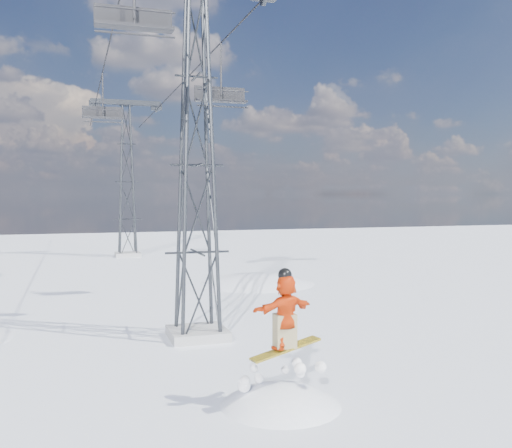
{
  "coord_description": "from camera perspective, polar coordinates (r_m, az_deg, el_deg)",
  "views": [
    {
      "loc": [
        -2.89,
        -9.68,
        4.59
      ],
      "look_at": [
        1.62,
        4.47,
        3.81
      ],
      "focal_mm": 40.0,
      "sensor_mm": 36.0,
      "label": 1
    }
  ],
  "objects": [
    {
      "name": "ground",
      "position": [
        11.09,
        -1.05,
        -21.45
      ],
      "size": [
        120.0,
        120.0,
        0.0
      ],
      "primitive_type": "plane",
      "color": "white",
      "rests_on": "ground"
    },
    {
      "name": "lift_tower_near",
      "position": [
        18.08,
        -5.93,
        5.77
      ],
      "size": [
        5.2,
        1.8,
        11.43
      ],
      "color": "#999999",
      "rests_on": "ground"
    },
    {
      "name": "lift_tower_far",
      "position": [
        42.84,
        -12.79,
        4.1
      ],
      "size": [
        5.2,
        1.8,
        11.43
      ],
      "color": "#999999",
      "rests_on": "ground"
    },
    {
      "name": "haul_cables",
      "position": [
        30.07,
        -10.62,
        14.97
      ],
      "size": [
        4.46,
        51.0,
        0.06
      ],
      "color": "black",
      "rests_on": "ground"
    },
    {
      "name": "lift_chair_near",
      "position": [
        15.33,
        -12.09,
        19.39
      ],
      "size": [
        1.93,
        0.56,
        2.4
      ],
      "color": "black",
      "rests_on": "ground"
    },
    {
      "name": "lift_chair_mid",
      "position": [
        24.38,
        -3.55,
        12.7
      ],
      "size": [
        2.17,
        0.62,
        2.69
      ],
      "color": "black",
      "rests_on": "ground"
    },
    {
      "name": "lift_chair_far",
      "position": [
        31.15,
        -15.06,
        10.64
      ],
      "size": [
        2.08,
        0.6,
        2.58
      ],
      "color": "black",
      "rests_on": "ground"
    }
  ]
}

